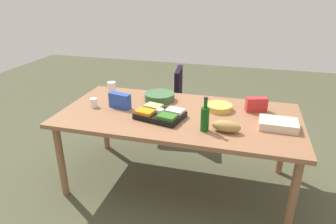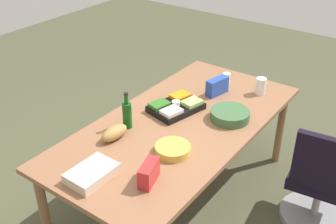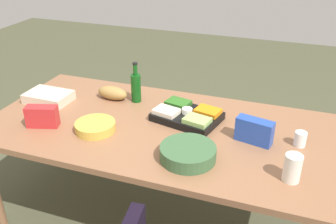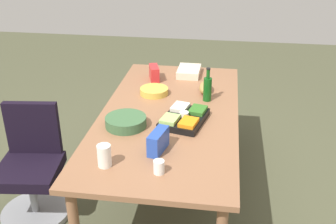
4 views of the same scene
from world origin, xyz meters
TOP-DOWN VIEW (x-y plane):
  - ground_plane at (0.00, 0.00)m, footprint 10.00×10.00m
  - conference_table at (0.00, 0.00)m, footprint 2.27×1.12m
  - office_chair at (-0.43, 1.06)m, footprint 0.56×0.56m
  - paper_cup at (-0.87, -0.06)m, footprint 0.08×0.08m
  - chip_bag_red at (0.71, 0.25)m, footprint 0.21×0.13m
  - bread_loaf at (0.47, -0.27)m, footprint 0.25×0.13m
  - mayo_jar at (-0.84, 0.30)m, footprint 0.11×0.11m
  - wine_bottle at (0.29, -0.29)m, footprint 0.08×0.08m
  - veggie_tray at (-0.15, -0.14)m, footprint 0.48×0.39m
  - sheet_cake at (0.90, -0.07)m, footprint 0.32×0.23m
  - salad_bowl at (-0.28, 0.30)m, footprint 0.34×0.34m
  - chip_bag_blue at (-0.60, -0.01)m, footprint 0.23×0.13m
  - chip_bowl at (0.36, 0.19)m, footprint 0.28×0.28m

SIDE VIEW (x-z plane):
  - ground_plane at x=0.00m, z-range 0.00..0.00m
  - office_chair at x=-0.43m, z-range -0.10..0.83m
  - conference_table at x=0.00m, z-range 0.33..1.13m
  - chip_bowl at x=0.36m, z-range 0.80..0.86m
  - sheet_cake at x=0.90m, z-range 0.80..0.87m
  - veggie_tray at x=-0.15m, z-range 0.79..0.88m
  - salad_bowl at x=-0.28m, z-range 0.80..0.88m
  - paper_cup at x=-0.87m, z-range 0.80..0.89m
  - bread_loaf at x=0.47m, z-range 0.80..0.90m
  - chip_bag_red at x=0.71m, z-range 0.80..0.94m
  - chip_bag_blue at x=-0.60m, z-range 0.80..0.95m
  - mayo_jar at x=-0.84m, z-range 0.80..0.95m
  - wine_bottle at x=0.29m, z-range 0.76..1.06m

